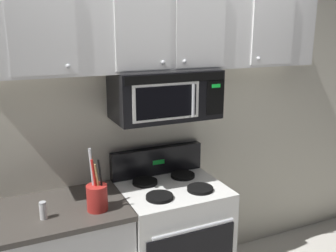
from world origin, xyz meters
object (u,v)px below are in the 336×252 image
object	(u,v)px
stove_range	(172,238)
over_range_microwave	(165,94)
salt_shaker	(43,210)
utensil_crock_red	(97,196)

from	to	relation	value
stove_range	over_range_microwave	world-z (taller)	over_range_microwave
stove_range	salt_shaker	size ratio (longest dim) A/B	10.00
stove_range	salt_shaker	distance (m)	1.05
salt_shaker	over_range_microwave	bearing A→B (deg)	13.59
stove_range	utensil_crock_red	size ratio (longest dim) A/B	2.75
stove_range	utensil_crock_red	xyz separation A→B (m)	(-0.59, -0.13, 0.53)
over_range_microwave	salt_shaker	distance (m)	1.13
stove_range	salt_shaker	bearing A→B (deg)	-173.42
utensil_crock_red	salt_shaker	size ratio (longest dim) A/B	3.63
over_range_microwave	salt_shaker	size ratio (longest dim) A/B	6.79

